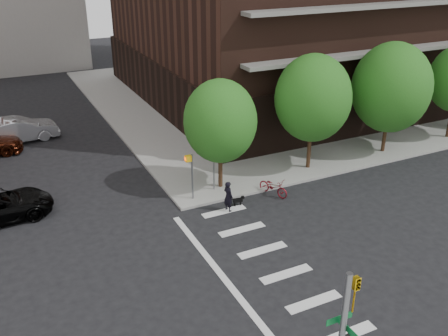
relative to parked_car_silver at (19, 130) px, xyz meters
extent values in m
plane|color=black|center=(5.50, -21.28, -0.87)|extent=(120.00, 120.00, 0.00)
cube|color=gray|center=(26.00, 2.22, -0.79)|extent=(39.00, 33.00, 0.15)
cube|color=silver|center=(8.50, -25.28, -0.86)|extent=(2.40, 0.50, 0.01)
cube|color=silver|center=(8.50, -23.28, -0.86)|extent=(2.40, 0.50, 0.01)
cube|color=silver|center=(8.50, -21.28, -0.86)|extent=(2.40, 0.50, 0.01)
cube|color=silver|center=(8.50, -19.28, -0.86)|extent=(2.40, 0.50, 0.01)
cube|color=silver|center=(8.50, -17.28, -0.86)|extent=(2.40, 0.50, 0.01)
cube|color=silver|center=(8.50, -15.28, -0.86)|extent=(2.40, 0.50, 0.01)
cube|color=silver|center=(6.00, -21.28, -0.86)|extent=(0.30, 13.00, 0.01)
cube|color=black|center=(23.50, 2.72, 1.28)|extent=(25.50, 25.50, 4.00)
cylinder|color=#301E11|center=(9.50, -12.78, 0.43)|extent=(0.24, 0.24, 2.30)
sphere|color=#235B19|center=(9.50, -12.78, 3.18)|extent=(4.00, 4.00, 4.00)
cylinder|color=#301E11|center=(15.50, -12.78, 0.58)|extent=(0.24, 0.24, 2.60)
sphere|color=#235B19|center=(15.50, -12.78, 3.68)|extent=(4.50, 4.50, 4.50)
cylinder|color=#301E11|center=(21.50, -12.78, 0.43)|extent=(0.24, 0.24, 2.30)
sphere|color=#235B19|center=(21.50, -12.78, 3.58)|extent=(5.00, 5.00, 5.00)
imported|color=gold|center=(5.25, -28.78, 4.58)|extent=(0.16, 0.20, 1.00)
cube|color=#0A5926|center=(5.00, -28.63, 3.88)|extent=(0.75, 0.02, 0.18)
cube|color=#0A5926|center=(5.15, -28.78, 3.63)|extent=(0.02, 0.75, 0.18)
cylinder|color=slate|center=(7.50, -13.48, 0.58)|extent=(0.10, 0.10, 2.60)
cube|color=gold|center=(7.30, -13.48, 1.68)|extent=(0.32, 0.25, 0.32)
cylinder|color=slate|center=(9.00, -12.98, 0.38)|extent=(0.08, 0.08, 2.20)
cube|color=gold|center=(9.00, -13.13, 1.28)|extent=(0.64, 0.02, 0.64)
imported|color=#B3B4BB|center=(0.00, 0.00, 0.00)|extent=(2.36, 5.44, 1.74)
imported|color=maroon|center=(11.79, -14.78, -0.37)|extent=(1.30, 2.02, 1.00)
imported|color=black|center=(8.74, -15.28, -0.03)|extent=(0.69, 0.55, 1.67)
cube|color=black|center=(9.44, -15.03, -0.55)|extent=(0.53, 0.24, 0.20)
cube|color=black|center=(9.71, -15.07, -0.42)|extent=(0.16, 0.14, 0.15)
cylinder|color=black|center=(9.59, -14.98, -0.76)|extent=(0.05, 0.05, 0.22)
cylinder|color=black|center=(9.28, -15.08, -0.76)|extent=(0.05, 0.05, 0.22)
camera|label=1|loc=(-1.51, -35.73, 12.00)|focal=40.00mm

